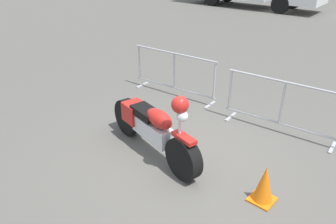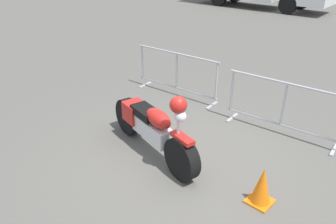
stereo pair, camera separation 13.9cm
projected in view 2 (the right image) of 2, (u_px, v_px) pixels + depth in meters
name	position (u px, v px, depth m)	size (l,w,h in m)	color
ground_plane	(186.00, 160.00, 5.59)	(120.00, 120.00, 0.00)	#54514C
motorcycle	(152.00, 127.00, 5.59)	(2.39, 0.70, 1.36)	black
crowd_barrier_near	(177.00, 74.00, 7.77)	(2.26, 0.64, 1.07)	#9EA0A5
crowd_barrier_far	(283.00, 108.00, 6.15)	(2.26, 0.64, 1.07)	#9EA0A5
traffic_cone	(262.00, 186.00, 4.56)	(0.34, 0.34, 0.59)	orange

